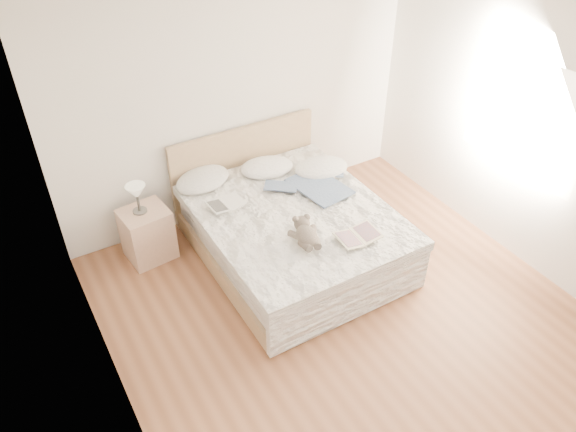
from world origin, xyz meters
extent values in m
cube|color=brown|center=(0.00, 0.00, 0.00)|extent=(4.00, 4.50, 0.00)
cube|color=white|center=(0.00, 0.00, 2.70)|extent=(4.00, 4.50, 0.00)
cube|color=silver|center=(0.00, 2.25, 1.35)|extent=(4.00, 0.02, 2.70)
cube|color=silver|center=(-2.00, 0.00, 1.35)|extent=(0.02, 4.50, 2.70)
cube|color=silver|center=(2.00, 0.00, 1.35)|extent=(0.02, 4.50, 2.70)
cube|color=white|center=(1.99, 0.30, 1.45)|extent=(0.02, 1.30, 1.10)
cube|color=tan|center=(0.00, 1.15, 0.10)|extent=(1.68, 2.08, 0.20)
cube|color=white|center=(0.00, 1.15, 0.35)|extent=(1.60, 2.00, 0.30)
cube|color=white|center=(0.00, 1.10, 0.54)|extent=(1.72, 2.05, 0.10)
cube|color=tan|center=(0.00, 2.19, 0.50)|extent=(1.70, 0.06, 1.00)
cube|color=tan|center=(-1.26, 1.90, 0.28)|extent=(0.49, 0.44, 0.56)
cylinder|color=#524D47|center=(-1.28, 1.92, 0.57)|extent=(0.14, 0.14, 0.02)
cylinder|color=#3A3631|center=(-1.28, 1.92, 0.67)|extent=(0.03, 0.03, 0.19)
cone|color=beige|center=(-1.28, 1.92, 0.80)|extent=(0.25, 0.25, 0.14)
ellipsoid|color=silver|center=(-0.57, 2.01, 0.64)|extent=(0.69, 0.57, 0.18)
ellipsoid|color=white|center=(0.12, 1.88, 0.64)|extent=(0.65, 0.53, 0.17)
ellipsoid|color=white|center=(0.61, 1.58, 0.64)|extent=(0.65, 0.51, 0.18)
cube|color=white|center=(-0.54, 1.51, 0.63)|extent=(0.37, 0.27, 0.03)
cube|color=#FBEFCA|center=(0.27, 0.46, 0.63)|extent=(0.42, 0.30, 0.03)
camera|label=1|loc=(-2.26, -2.60, 3.85)|focal=35.00mm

